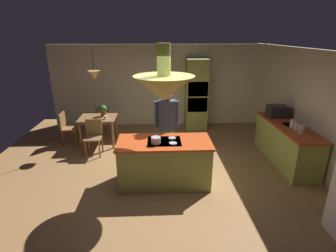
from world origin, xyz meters
TOP-DOWN VIEW (x-y plane):
  - ground at (0.00, 0.00)m, footprint 8.16×8.16m
  - wall_back at (0.00, 3.45)m, footprint 6.80×0.10m
  - wall_right at (3.25, 0.40)m, footprint 0.10×7.20m
  - kitchen_island at (0.00, -0.20)m, footprint 1.81×0.87m
  - counter_run_right at (2.84, 0.60)m, footprint 0.73×2.14m
  - oven_tower at (1.10, 3.04)m, footprint 0.66×0.62m
  - dining_table at (-1.70, 1.90)m, footprint 0.95×0.86m
  - person_at_island at (0.08, 0.50)m, footprint 0.53×0.23m
  - range_hood at (0.00, -0.20)m, footprint 1.10×1.10m
  - pendant_light_over_table at (-1.70, 1.90)m, footprint 0.32×0.32m
  - chair_facing_island at (-1.70, 1.25)m, footprint 0.40×0.40m
  - chair_by_back_wall at (-1.70, 2.55)m, footprint 0.40×0.40m
  - chair_at_corner at (-2.55, 1.90)m, footprint 0.40×0.40m
  - potted_plant_on_table at (-1.56, 1.95)m, footprint 0.20×0.20m
  - cup_on_table at (-1.46, 1.68)m, footprint 0.07×0.07m
  - canister_flour at (2.84, 0.07)m, footprint 0.13×0.13m
  - canister_sugar at (2.84, 0.25)m, footprint 0.12×0.12m
  - canister_tea at (2.84, 0.43)m, footprint 0.13×0.13m
  - microwave_on_counter at (2.84, 1.23)m, footprint 0.46×0.36m
  - cooking_pot_on_cooktop at (-0.16, -0.33)m, footprint 0.18×0.18m

SIDE VIEW (x-z plane):
  - ground at x=0.00m, z-range 0.00..0.00m
  - kitchen_island at x=0.00m, z-range -0.01..0.92m
  - counter_run_right at x=2.84m, z-range 0.01..0.92m
  - chair_facing_island at x=-1.70m, z-range 0.07..0.94m
  - chair_by_back_wall at x=-1.70m, z-range 0.07..0.94m
  - chair_at_corner at x=-2.55m, z-range 0.07..0.94m
  - dining_table at x=-1.70m, z-range 0.27..1.03m
  - cup_on_table at x=-1.46m, z-range 0.76..0.85m
  - potted_plant_on_table at x=-1.56m, z-range 0.78..1.08m
  - canister_sugar at x=2.84m, z-range 0.91..1.06m
  - cooking_pot_on_cooktop at x=-0.16m, z-range 0.93..1.05m
  - canister_tea at x=2.84m, z-range 0.91..1.08m
  - canister_flour at x=2.84m, z-range 0.91..1.09m
  - person_at_island at x=0.08m, z-range 0.14..1.90m
  - microwave_on_counter at x=2.84m, z-range 0.91..1.19m
  - oven_tower at x=1.10m, z-range 0.00..2.15m
  - wall_back at x=0.00m, z-range 0.00..2.55m
  - wall_right at x=3.25m, z-range 0.00..2.55m
  - pendant_light_over_table at x=-1.70m, z-range 1.45..2.27m
  - range_hood at x=0.00m, z-range 1.46..2.46m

